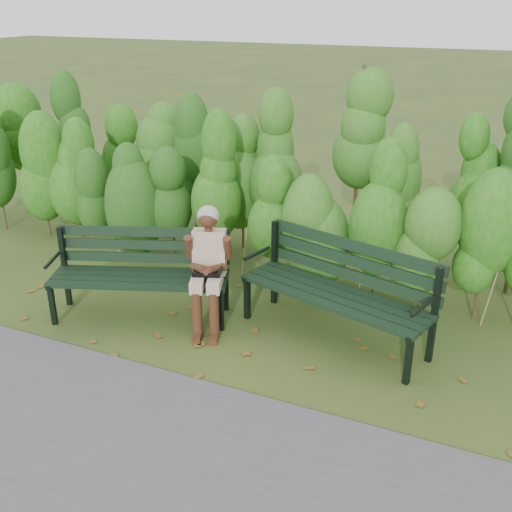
% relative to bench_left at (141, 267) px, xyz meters
% --- Properties ---
extents(ground, '(80.00, 80.00, 0.00)m').
position_rel_bench_left_xyz_m(ground, '(1.20, 0.03, -0.56)').
color(ground, '#314A21').
extents(footpath, '(60.00, 2.50, 0.01)m').
position_rel_bench_left_xyz_m(footpath, '(1.20, -2.17, -0.56)').
color(footpath, '#474749').
rests_on(footpath, ground).
extents(hedge_band, '(11.04, 1.67, 2.42)m').
position_rel_bench_left_xyz_m(hedge_band, '(1.20, 1.90, 0.69)').
color(hedge_band, '#47381E').
rests_on(hedge_band, ground).
extents(leaf_litter, '(5.73, 2.16, 0.01)m').
position_rel_bench_left_xyz_m(leaf_litter, '(1.11, -0.17, -0.56)').
color(leaf_litter, brown).
rests_on(leaf_litter, ground).
extents(bench_left, '(2.01, 1.24, 0.96)m').
position_rel_bench_left_xyz_m(bench_left, '(0.00, 0.00, 0.00)').
color(bench_left, black).
rests_on(bench_left, ground).
extents(bench_right, '(2.11, 1.18, 1.00)m').
position_rel_bench_left_xyz_m(bench_right, '(2.13, 0.42, 0.03)').
color(bench_right, black).
rests_on(bench_right, ground).
extents(seated_woman, '(0.57, 0.78, 1.30)m').
position_rel_bench_left_xyz_m(seated_woman, '(0.79, 0.08, 0.18)').
color(seated_woman, tan).
rests_on(seated_woman, ground).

